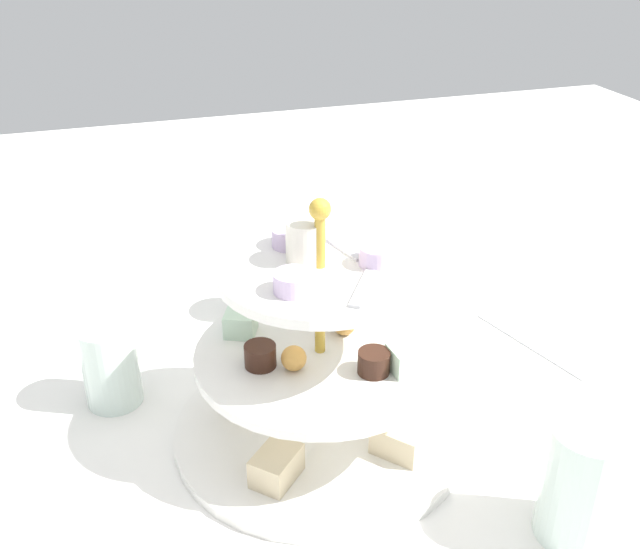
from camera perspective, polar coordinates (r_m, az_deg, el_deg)
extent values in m
plane|color=white|center=(0.78, 0.00, -12.17)|extent=(2.40, 2.40, 0.00)
cylinder|color=white|center=(0.77, 0.00, -11.89)|extent=(0.30, 0.30, 0.01)
cylinder|color=white|center=(0.72, 0.00, -6.25)|extent=(0.24, 0.24, 0.01)
cylinder|color=white|center=(0.67, 0.00, 0.25)|extent=(0.19, 0.19, 0.01)
cylinder|color=gold|center=(0.70, 0.00, -4.35)|extent=(0.01, 0.01, 0.25)
sphere|color=gold|center=(0.64, 0.00, 5.09)|extent=(0.02, 0.02, 0.02)
cube|color=beige|center=(0.70, -3.39, -14.60)|extent=(0.06, 0.06, 0.03)
cube|color=beige|center=(0.73, 6.13, -12.63)|extent=(0.06, 0.06, 0.03)
cube|color=beige|center=(0.82, 2.83, -7.39)|extent=(0.06, 0.06, 0.03)
cube|color=beige|center=(0.80, -5.57, -8.87)|extent=(0.05, 0.06, 0.03)
cylinder|color=#E5C660|center=(0.80, 1.04, -9.23)|extent=(0.04, 0.04, 0.01)
cylinder|color=#381E14|center=(0.68, 4.20, -6.81)|extent=(0.03, 0.03, 0.02)
cylinder|color=#381E14|center=(0.76, 0.47, -2.68)|extent=(0.03, 0.03, 0.02)
cylinder|color=#381E14|center=(0.69, -4.66, -6.29)|extent=(0.03, 0.03, 0.02)
cube|color=silver|center=(0.74, -6.18, -3.75)|extent=(0.04, 0.04, 0.02)
cube|color=silver|center=(0.69, 6.69, -6.51)|extent=(0.03, 0.03, 0.02)
sphere|color=gold|center=(0.68, -2.05, -6.51)|extent=(0.02, 0.02, 0.02)
sphere|color=gold|center=(0.73, 1.90, -3.81)|extent=(0.02, 0.02, 0.02)
cylinder|color=silver|center=(0.70, -2.39, 2.90)|extent=(0.03, 0.03, 0.02)
cylinder|color=silver|center=(0.62, -2.11, -0.62)|extent=(0.03, 0.03, 0.02)
cylinder|color=silver|center=(0.67, 4.48, 1.46)|extent=(0.03, 0.03, 0.02)
cylinder|color=white|center=(0.67, -1.15, 2.58)|extent=(0.04, 0.04, 0.04)
cube|color=silver|center=(0.64, 3.60, -0.57)|extent=(0.08, 0.06, 0.00)
cube|color=silver|center=(0.71, 1.15, 2.57)|extent=(0.09, 0.03, 0.00)
cylinder|color=silver|center=(0.68, 19.67, -14.99)|extent=(0.07, 0.07, 0.11)
cylinder|color=silver|center=(0.96, -5.00, -1.20)|extent=(0.06, 0.06, 0.07)
cylinder|color=white|center=(0.99, 3.23, -2.18)|extent=(0.09, 0.09, 0.01)
cylinder|color=white|center=(0.98, 3.27, -0.89)|extent=(0.06, 0.06, 0.04)
cylinder|color=gold|center=(0.97, 3.30, 0.07)|extent=(0.06, 0.06, 0.01)
cube|color=silver|center=(0.94, 16.04, -5.21)|extent=(0.17, 0.06, 0.00)
cylinder|color=silver|center=(0.82, -15.95, -6.74)|extent=(0.06, 0.06, 0.09)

